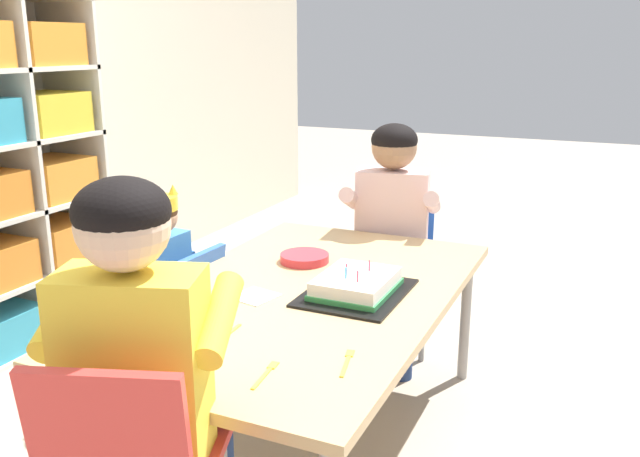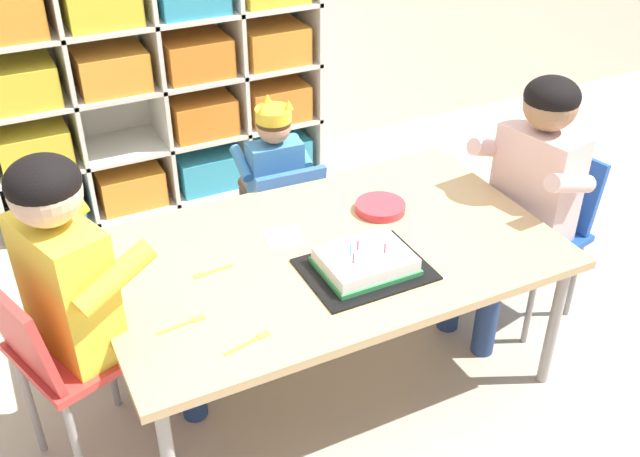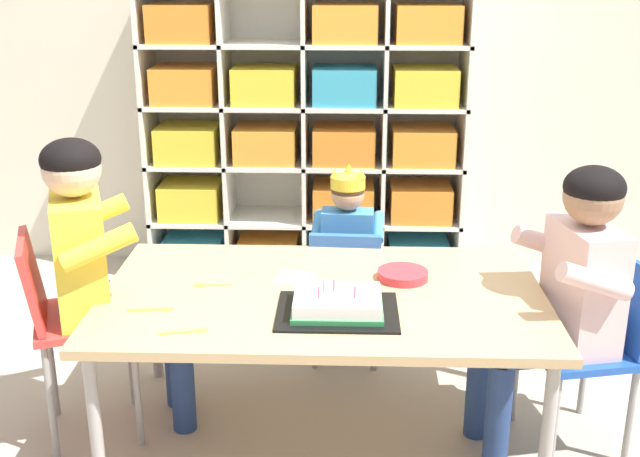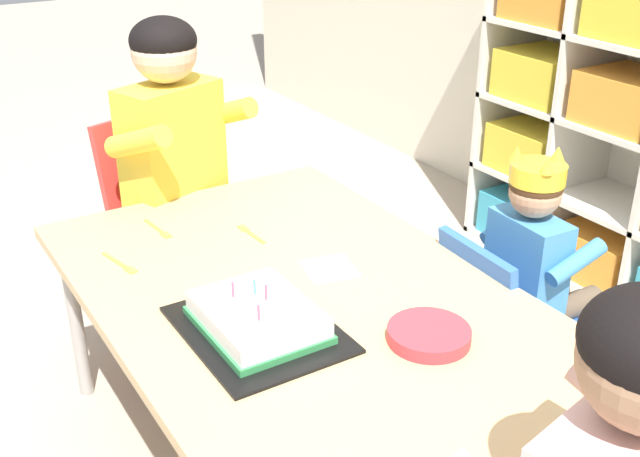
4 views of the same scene
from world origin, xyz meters
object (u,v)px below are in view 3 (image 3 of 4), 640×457
object	(u,v)px
adult_helper_seated	(100,255)
birthday_cake_on_tray	(337,305)
fork_near_child_seat	(187,332)
activity_table	(323,302)
classroom_chair_guest_side	(593,335)
fork_at_table_front_edge	(210,285)
classroom_chair_blue	(346,281)
guest_at_table_side	(567,282)
fork_near_cake_tray	(153,309)
child_with_crown	(348,238)
classroom_chair_adult_side	(69,314)
paper_plate_stack	(403,275)

from	to	relation	value
adult_helper_seated	birthday_cake_on_tray	bearing A→B (deg)	-122.12
birthday_cake_on_tray	fork_near_child_seat	xyz separation A→B (m)	(-0.45, -0.15, -0.02)
activity_table	classroom_chair_guest_side	distance (m)	0.92
activity_table	fork_at_table_front_edge	size ratio (longest dim) A/B	11.46
classroom_chair_blue	guest_at_table_side	bearing A→B (deg)	144.39
classroom_chair_blue	fork_near_cake_tray	world-z (taller)	classroom_chair_blue
fork_near_cake_tray	birthday_cake_on_tray	bearing A→B (deg)	173.92
classroom_chair_guest_side	fork_near_cake_tray	distance (m)	1.46
fork_at_table_front_edge	classroom_chair_guest_side	bearing A→B (deg)	-5.11
guest_at_table_side	child_with_crown	bearing A→B (deg)	-145.44
classroom_chair_adult_side	classroom_chair_guest_side	world-z (taller)	classroom_chair_adult_side
fork_near_cake_tray	activity_table	bearing A→B (deg)	-169.13
adult_helper_seated	fork_near_cake_tray	xyz separation A→B (m)	(0.21, -0.18, -0.11)
classroom_chair_adult_side	fork_at_table_front_edge	world-z (taller)	classroom_chair_adult_side
paper_plate_stack	classroom_chair_blue	bearing A→B (deg)	114.69
classroom_chair_adult_side	fork_near_cake_tray	xyz separation A→B (m)	(0.33, -0.14, 0.09)
classroom_chair_guest_side	classroom_chair_adult_side	bearing A→B (deg)	-101.28
classroom_chair_adult_side	guest_at_table_side	bearing A→B (deg)	-109.45
classroom_chair_adult_side	fork_near_cake_tray	size ratio (longest dim) A/B	5.17
fork_at_table_front_edge	activity_table	bearing A→B (deg)	-9.27
classroom_chair_adult_side	birthday_cake_on_tray	world-z (taller)	classroom_chair_adult_side
child_with_crown	fork_at_table_front_edge	xyz separation A→B (m)	(-0.47, -0.61, 0.04)
guest_at_table_side	fork_near_cake_tray	distance (m)	1.34
activity_table	child_with_crown	size ratio (longest dim) A/B	1.80
child_with_crown	fork_near_cake_tray	size ratio (longest dim) A/B	5.71
classroom_chair_guest_side	fork_near_cake_tray	xyz separation A→B (m)	(-1.45, -0.16, 0.15)
birthday_cake_on_tray	fork_near_cake_tray	size ratio (longest dim) A/B	2.66
birthday_cake_on_tray	fork_at_table_front_edge	distance (m)	0.48
activity_table	guest_at_table_side	distance (m)	0.80
classroom_chair_adult_side	paper_plate_stack	xyz separation A→B (m)	(1.14, 0.14, 0.10)
classroom_chair_blue	adult_helper_seated	world-z (taller)	adult_helper_seated
activity_table	classroom_chair_blue	size ratio (longest dim) A/B	2.47
child_with_crown	guest_at_table_side	distance (m)	0.99
classroom_chair_blue	classroom_chair_guest_side	distance (m)	1.00
guest_at_table_side	classroom_chair_adult_side	bearing A→B (deg)	-102.06
classroom_chair_blue	classroom_chair_adult_side	bearing A→B (deg)	34.22
fork_near_cake_tray	fork_near_child_seat	world-z (taller)	same
guest_at_table_side	fork_near_cake_tray	world-z (taller)	guest_at_table_side
activity_table	fork_near_cake_tray	size ratio (longest dim) A/B	10.29
child_with_crown	paper_plate_stack	distance (m)	0.57
classroom_chair_adult_side	fork_near_child_seat	size ratio (longest dim) A/B	5.09
birthday_cake_on_tray	classroom_chair_blue	bearing A→B (deg)	87.79
fork_near_child_seat	child_with_crown	bearing A→B (deg)	-129.06
activity_table	paper_plate_stack	bearing A→B (deg)	24.41
guest_at_table_side	birthday_cake_on_tray	world-z (taller)	guest_at_table_side
classroom_chair_guest_side	fork_near_cake_tray	bearing A→B (deg)	-95.56
classroom_chair_guest_side	paper_plate_stack	xyz separation A→B (m)	(-0.64, 0.13, 0.16)
fork_near_child_seat	classroom_chair_adult_side	bearing A→B (deg)	-45.03
classroom_chair_adult_side	guest_at_table_side	size ratio (longest dim) A/B	0.75
activity_table	paper_plate_stack	size ratio (longest dim) A/B	8.35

